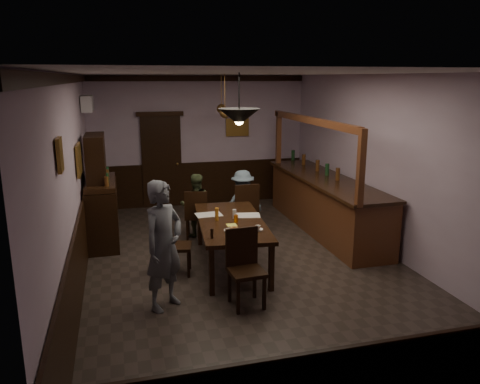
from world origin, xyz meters
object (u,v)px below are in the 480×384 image
object	(u,v)px
person_standing	(164,245)
bar_counter	(325,202)
person_seated_left	(196,205)
chair_far_right	(246,208)
coffee_cup	(258,228)
sideboard	(101,200)
chair_side	(172,242)
pendant_brass_far	(221,109)
chair_far_left	(196,213)
chair_near	(244,264)
person_seated_right	(243,202)
pendant_brass_mid	(225,113)
soda_can	(236,219)
dining_table	(231,224)
pendant_iron	(239,117)

from	to	relation	value
person_standing	bar_counter	xyz separation A→B (m)	(3.37, 2.41, -0.28)
person_seated_left	chair_far_right	bearing A→B (deg)	157.94
coffee_cup	sideboard	bearing A→B (deg)	140.50
chair_side	pendant_brass_far	distance (m)	3.77
chair_far_left	chair_near	xyz separation A→B (m)	(0.19, -2.62, 0.04)
chair_near	person_seated_left	world-z (taller)	person_seated_left
person_seated_right	pendant_brass_mid	distance (m)	1.72
chair_far_right	soda_can	world-z (taller)	chair_far_right
dining_table	pendant_iron	bearing A→B (deg)	-95.52
person_seated_right	pendant_iron	world-z (taller)	pendant_iron
pendant_brass_far	person_seated_left	bearing A→B (deg)	-121.85
chair_side	dining_table	bearing A→B (deg)	-72.17
sideboard	dining_table	bearing A→B (deg)	-39.36
chair_near	pendant_brass_far	bearing A→B (deg)	77.20
dining_table	soda_can	size ratio (longest dim) A/B	19.05
chair_side	person_seated_right	xyz separation A→B (m)	(1.54, 1.60, 0.10)
dining_table	bar_counter	bearing A→B (deg)	29.96
chair_side	pendant_iron	xyz separation A→B (m)	(0.86, -0.69, 1.91)
dining_table	coffee_cup	world-z (taller)	coffee_cup
chair_side	pendant_brass_far	size ratio (longest dim) A/B	1.16
chair_far_left	sideboard	xyz separation A→B (m)	(-1.67, 0.33, 0.27)
person_seated_right	bar_counter	world-z (taller)	bar_counter
chair_far_right	pendant_iron	xyz separation A→B (m)	(-0.65, -2.01, 1.85)
dining_table	soda_can	distance (m)	0.18
person_standing	coffee_cup	size ratio (longest dim) A/B	21.25
person_seated_left	pendant_iron	xyz separation A→B (m)	(0.22, -2.38, 1.83)
chair_far_right	sideboard	world-z (taller)	sideboard
person_standing	person_seated_right	xyz separation A→B (m)	(1.76, 2.64, -0.23)
chair_side	pendant_iron	world-z (taller)	pendant_iron
sideboard	pendant_iron	bearing A→B (deg)	-51.71
person_seated_right	pendant_brass_far	xyz separation A→B (m)	(-0.09, 1.39, 1.68)
person_seated_left	pendant_iron	world-z (taller)	pendant_iron
coffee_cup	person_seated_right	bearing A→B (deg)	86.31
chair_far_right	dining_table	bearing A→B (deg)	66.10
bar_counter	person_seated_right	bearing A→B (deg)	171.82
person_standing	soda_can	xyz separation A→B (m)	(1.22, 1.02, -0.04)
dining_table	person_standing	xyz separation A→B (m)	(-1.17, -1.14, 0.16)
soda_can	bar_counter	size ratio (longest dim) A/B	0.03
person_seated_left	pendant_brass_mid	world-z (taller)	pendant_brass_mid
dining_table	pendant_brass_mid	xyz separation A→B (m)	(0.31, 1.70, 1.61)
chair_far_right	chair_side	size ratio (longest dim) A/B	1.12
chair_near	pendant_brass_mid	distance (m)	3.51
person_standing	person_seated_right	distance (m)	3.18
bar_counter	soda_can	bearing A→B (deg)	-147.12
pendant_iron	chair_far_right	bearing A→B (deg)	72.01
coffee_cup	chair_near	bearing A→B (deg)	-114.08
dining_table	person_standing	distance (m)	1.64
chair_near	chair_side	size ratio (longest dim) A/B	1.09
chair_far_left	person_standing	size ratio (longest dim) A/B	0.56
pendant_brass_far	chair_side	bearing A→B (deg)	-115.89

